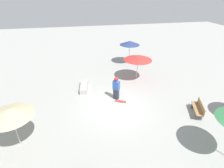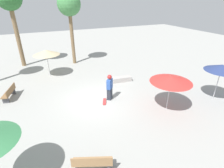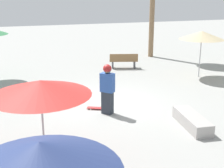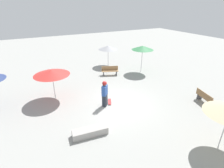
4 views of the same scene
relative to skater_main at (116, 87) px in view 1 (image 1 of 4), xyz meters
name	(u,v)px [view 1 (image 1 of 4)]	position (x,y,z in m)	size (l,w,h in m)	color
ground_plane	(115,106)	(0.91, -0.26, -0.98)	(60.00, 60.00, 0.00)	#9E9E99
skater_main	(116,87)	(0.00, 0.00, 0.00)	(0.53, 0.53, 1.82)	#282D38
skateboard	(121,101)	(0.48, 0.23, -0.92)	(0.52, 0.81, 0.07)	red
concrete_ledge	(84,87)	(-1.94, -2.27, -0.78)	(1.92, 0.79, 0.39)	#A8A39E
bench_far	(198,109)	(2.83, 4.85, -0.55)	(1.65, 1.00, 0.85)	#47474C
shade_umbrella_navy	(130,43)	(-6.54, 2.89, 1.32)	(2.08, 2.08, 2.51)	#B7B7BC
shade_umbrella_red	(138,58)	(-2.80, 2.53, 1.07)	(2.45, 2.45, 2.23)	#B7B7BC
shade_umbrella_tan	(10,113)	(3.31, -5.94, 1.16)	(2.22, 2.22, 2.35)	#B7B7BC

